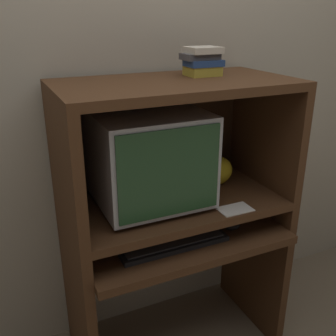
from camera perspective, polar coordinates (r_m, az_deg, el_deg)
The scene contains 10 objects.
wall_back at distance 1.89m, azimuth -3.21°, elevation 13.00°, with size 6.00×0.06×2.60m.
desk_base at distance 1.92m, azimuth 1.44°, elevation -15.11°, with size 0.97×0.57×0.68m.
desk_monitor_shelf at distance 1.76m, azimuth 1.02°, elevation -5.33°, with size 0.97×0.52×0.14m.
hutch_upper at distance 1.65m, azimuth 0.64°, elevation 7.02°, with size 0.97×0.52×0.52m.
crt_monitor at distance 1.63m, azimuth -2.73°, elevation 1.53°, with size 0.45×0.42×0.40m.
keyboard at distance 1.67m, azimuth 0.64°, elevation -10.70°, with size 0.47×0.15×0.03m.
mouse at distance 1.80m, azimuth 9.34°, elevation -8.26°, with size 0.08×0.05×0.03m.
snack_bag at distance 1.88m, azimuth 6.89°, elevation -0.40°, with size 0.17×0.13×0.14m.
book_stack at distance 1.71m, azimuth 5.00°, elevation 15.20°, with size 0.16×0.12×0.12m.
paper_card at distance 1.67m, azimuth 9.71°, elevation -5.92°, with size 0.14×0.09×0.00m.
Camera 1 is at (-0.69, -1.15, 1.58)m, focal length 42.00 mm.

